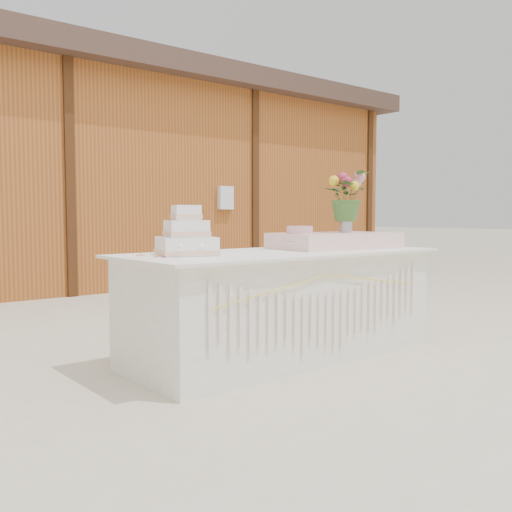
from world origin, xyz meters
The scene contains 9 objects.
ground centered at (0.00, 0.00, 0.00)m, with size 80.00×80.00×0.00m, color beige.
barn centered at (-0.01, 5.99, 1.68)m, with size 12.60×4.60×3.30m.
cake_table centered at (0.00, 0.00, 0.39)m, with size 2.40×1.00×0.77m.
wedding_cake centered at (-0.75, 0.10, 0.88)m, with size 0.45×0.45×0.33m.
pink_cake_stand centered at (0.20, 0.03, 0.87)m, with size 0.25×0.25×0.18m.
satin_runner centered at (0.58, 0.02, 0.83)m, with size 0.97×0.56×0.12m, color #FAD2C9.
flower_vase centered at (0.73, 0.04, 0.96)m, with size 0.10×0.10×0.14m, color #B7B7BC.
bouquet centered at (0.73, 0.04, 1.23)m, with size 0.36×0.32×0.41m, color #386126.
loose_flowers centered at (-0.95, 0.15, 0.78)m, with size 0.12×0.30×0.02m, color pink, non-canonical shape.
Camera 1 is at (-2.75, -3.06, 1.03)m, focal length 40.00 mm.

